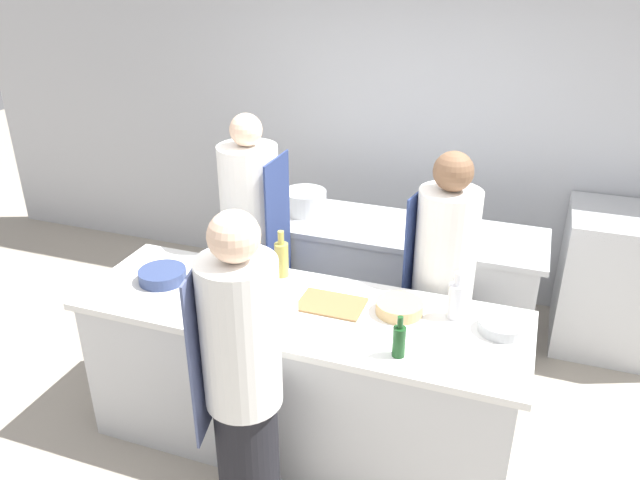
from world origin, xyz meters
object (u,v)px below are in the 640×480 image
object	(u,v)px
bottle_wine	(224,250)
bowl_ceramic_blue	(399,307)
oven_range	(620,282)
chef_at_pass_far	(442,286)
cup	(245,284)
bottle_cooking_oil	(221,280)
bowl_wooden_salad	(162,275)
chef_at_prep_near	(243,386)
bottle_vinegar	(281,258)
bottle_sauce	(399,340)
bottle_olive_oil	(456,300)
bowl_mixing_large	(279,310)
bowl_prep_small	(502,326)
stockpot	(305,202)
chef_at_stove	(253,246)
bottle_water	(214,265)

from	to	relation	value
bottle_wine	bowl_ceramic_blue	bearing A→B (deg)	-8.55
oven_range	chef_at_pass_far	distance (m)	1.60
oven_range	cup	bearing A→B (deg)	-142.69
bottle_cooking_oil	cup	world-z (taller)	bottle_cooking_oil
bowl_wooden_salad	chef_at_prep_near	bearing A→B (deg)	-38.34
bottle_vinegar	bottle_sauce	distance (m)	1.00
bottle_olive_oil	bowl_mixing_large	bearing A→B (deg)	-160.56
bowl_prep_small	chef_at_pass_far	bearing A→B (deg)	127.39
chef_at_prep_near	bottle_olive_oil	distance (m)	1.20
chef_at_pass_far	bottle_wine	world-z (taller)	chef_at_pass_far
bottle_sauce	stockpot	size ratio (longest dim) A/B	0.69
bottle_sauce	bowl_ceramic_blue	world-z (taller)	bottle_sauce
chef_at_stove	bottle_olive_oil	xyz separation A→B (m)	(1.41, -0.48, 0.14)
chef_at_pass_far	bottle_water	bearing A→B (deg)	124.41
chef_at_stove	oven_range	bearing A→B (deg)	113.97
bottle_sauce	cup	xyz separation A→B (m)	(-0.96, 0.31, -0.05)
bottle_water	bowl_ceramic_blue	world-z (taller)	bottle_water
chef_at_stove	bottle_sauce	bearing A→B (deg)	53.24
bottle_cooking_oil	bottle_water	size ratio (longest dim) A/B	0.96
bowl_ceramic_blue	bowl_wooden_salad	xyz separation A→B (m)	(-1.39, -0.12, 0.00)
bottle_sauce	stockpot	bearing A→B (deg)	125.11
bowl_mixing_large	bottle_sauce	bearing A→B (deg)	-10.39
bottle_vinegar	bowl_prep_small	xyz separation A→B (m)	(1.29, -0.17, -0.09)
chef_at_prep_near	chef_at_stove	bearing A→B (deg)	11.07
bottle_water	cup	world-z (taller)	bottle_water
chef_at_pass_far	bottle_wine	distance (m)	1.34
cup	bottle_olive_oil	bearing A→B (deg)	5.97
chef_at_pass_far	bowl_ceramic_blue	world-z (taller)	chef_at_pass_far
bottle_vinegar	bowl_mixing_large	size ratio (longest dim) A/B	1.39
bottle_olive_oil	bottle_water	distance (m)	1.37
bottle_cooking_oil	bottle_sauce	size ratio (longest dim) A/B	1.28
bottle_wine	bowl_mixing_large	distance (m)	0.69
bottle_olive_oil	bottle_vinegar	size ratio (longest dim) A/B	0.92
chef_at_pass_far	bottle_olive_oil	bearing A→B (deg)	-152.75
bowl_mixing_large	oven_range	bearing A→B (deg)	44.39
bowl_wooden_salad	cup	world-z (taller)	cup
bottle_vinegar	chef_at_stove	bearing A→B (deg)	135.17
bottle_cooking_oil	bottle_sauce	bearing A→B (deg)	-10.68
chef_at_prep_near	bottle_sauce	world-z (taller)	chef_at_prep_near
bottle_wine	bowl_wooden_salad	bearing A→B (deg)	-130.76
chef_at_stove	bottle_wine	world-z (taller)	chef_at_stove
oven_range	bottle_olive_oil	distance (m)	1.90
oven_range	bottle_olive_oil	size ratio (longest dim) A/B	3.86
chef_at_prep_near	chef_at_stove	distance (m)	1.45
bottle_sauce	bowl_ceramic_blue	xyz separation A→B (m)	(-0.08, 0.38, -0.05)
bowl_mixing_large	stockpot	bearing A→B (deg)	105.28
oven_range	stockpot	bearing A→B (deg)	-168.32
oven_range	chef_at_stove	distance (m)	2.65
chef_at_pass_far	bottle_wine	size ratio (longest dim) A/B	6.28
bottle_vinegar	bottle_wine	bearing A→B (deg)	-179.97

